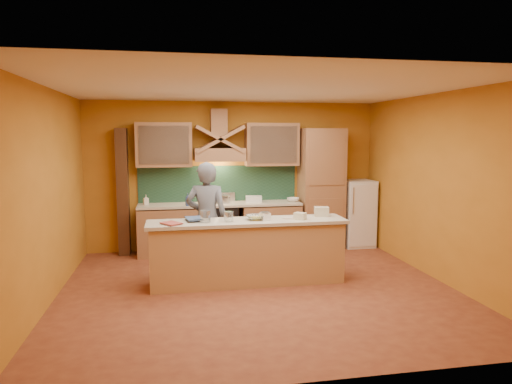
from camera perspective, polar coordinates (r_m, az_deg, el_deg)
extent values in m
cube|color=brown|center=(6.62, 0.27, -12.05)|extent=(5.50, 5.00, 0.01)
cube|color=white|center=(6.28, 0.28, 12.84)|extent=(5.50, 5.00, 0.01)
cube|color=#BF7A25|center=(8.75, -2.77, 2.04)|extent=(5.50, 0.02, 2.80)
cube|color=#BF7A25|center=(3.90, 7.14, -4.35)|extent=(5.50, 0.02, 2.80)
cube|color=#BF7A25|center=(6.39, -24.74, -0.48)|extent=(0.02, 5.00, 2.80)
cube|color=#BF7A25|center=(7.32, 21.93, 0.54)|extent=(0.02, 5.00, 2.80)
cube|color=#9F6C48|center=(8.52, -10.85, -4.82)|extent=(1.10, 0.60, 0.86)
cube|color=#9F6C48|center=(8.71, 1.78, -4.43)|extent=(1.10, 0.60, 0.86)
cube|color=beige|center=(8.48, -4.49, -1.54)|extent=(3.00, 0.62, 0.04)
cube|color=black|center=(8.56, -4.46, -4.52)|extent=(0.60, 0.58, 0.90)
cube|color=#1B3C2C|center=(8.72, -4.71, 1.01)|extent=(3.00, 0.03, 0.70)
cube|color=#9F6C48|center=(8.44, -4.59, 4.69)|extent=(0.92, 0.50, 0.24)
cube|color=#9F6C48|center=(8.54, -4.69, 8.61)|extent=(0.30, 0.30, 0.50)
cube|color=#9F6C48|center=(8.47, -11.43, 5.80)|extent=(1.00, 0.35, 0.80)
cube|color=#9F6C48|center=(8.67, 1.97, 5.96)|extent=(1.00, 0.35, 0.80)
cube|color=#9F6C48|center=(8.86, 8.13, 0.41)|extent=(0.80, 0.60, 2.30)
cube|color=white|center=(9.20, 12.52, -2.59)|extent=(0.58, 0.60, 1.30)
cube|color=#472816|center=(8.60, -16.29, -0.01)|extent=(0.20, 0.30, 2.30)
cube|color=tan|center=(6.76, -1.05, -7.75)|extent=(2.80, 0.55, 0.88)
cube|color=beige|center=(6.65, -1.06, -3.75)|extent=(2.90, 0.62, 0.05)
imported|color=slate|center=(7.05, -6.15, -3.44)|extent=(0.73, 0.57, 1.77)
cylinder|color=#B4B4BC|center=(8.49, -4.94, -1.03)|extent=(0.25, 0.25, 0.15)
cylinder|color=silver|center=(8.50, -3.95, -1.09)|extent=(0.24, 0.24, 0.13)
imported|color=silver|center=(8.49, -13.59, -0.95)|extent=(0.10, 0.11, 0.19)
imported|color=#32488B|center=(8.21, -8.54, -0.94)|extent=(0.09, 0.09, 0.23)
imported|color=white|center=(8.69, 4.65, -0.96)|extent=(0.26, 0.26, 0.07)
cube|color=white|center=(8.63, -0.29, -0.87)|extent=(0.34, 0.28, 0.11)
imported|color=#A6433B|center=(6.37, -11.31, -4.01)|extent=(0.33, 0.35, 0.03)
imported|color=#3C5585|center=(6.62, -8.71, -3.35)|extent=(0.28, 0.35, 0.02)
cylinder|color=silver|center=(6.49, -6.36, -3.06)|extent=(0.18, 0.18, 0.17)
cylinder|color=silver|center=(6.52, -3.43, -3.09)|extent=(0.17, 0.17, 0.15)
cube|color=white|center=(6.65, 1.14, -3.07)|extent=(0.16, 0.16, 0.10)
imported|color=white|center=(6.67, -0.07, -3.19)|extent=(0.28, 0.28, 0.07)
cube|color=beige|center=(6.80, 4.25, -3.24)|extent=(0.25, 0.21, 0.01)
cube|color=beige|center=(7.04, 8.18, -2.43)|extent=(0.25, 0.21, 0.14)
cube|color=beige|center=(6.73, 5.53, -3.01)|extent=(0.21, 0.20, 0.10)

